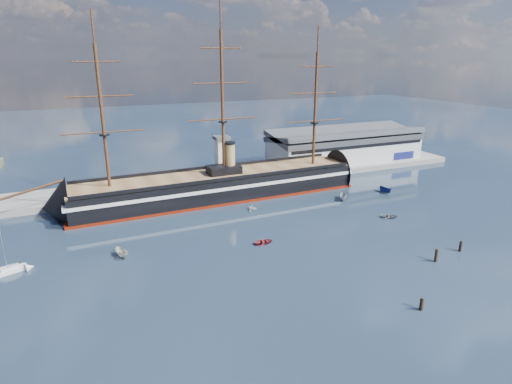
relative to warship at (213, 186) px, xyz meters
name	(u,v)px	position (x,y,z in m)	size (l,w,h in m)	color
ground	(252,217)	(4.72, -20.00, -4.04)	(600.00, 600.00, 0.00)	#162431
quay	(238,180)	(14.72, 16.00, -4.04)	(180.00, 18.00, 2.00)	slate
warehouse	(345,146)	(62.72, 20.00, 3.95)	(63.00, 21.00, 11.60)	#B7BABC
quay_tower	(222,157)	(7.72, 13.00, 5.72)	(5.00, 5.00, 15.00)	silver
warship	(213,186)	(0.00, 0.00, 0.00)	(113.09, 18.64, 53.94)	black
sailboat	(10,270)	(-53.54, -28.90, -3.37)	(6.80, 4.07, 10.46)	silver
motorboat_a	(122,257)	(-31.44, -30.92, -4.04)	(5.81, 2.13, 2.33)	beige
motorboat_b	(264,244)	(0.37, -37.02, -4.04)	(2.91, 1.16, 1.36)	maroon
motorboat_c	(343,200)	(36.51, -17.51, -4.04)	(6.42, 2.35, 2.57)	gray
motorboat_d	(253,210)	(6.99, -14.79, -4.04)	(5.34, 2.31, 1.96)	white
motorboat_e	(389,218)	(39.24, -35.52, -4.04)	(2.75, 1.10, 1.28)	slate
motorboat_f	(385,193)	(53.38, -16.76, -4.04)	(5.80, 2.13, 2.32)	navy
piling_near_mid	(421,310)	(13.95, -73.46, -4.04)	(0.64, 0.64, 3.09)	black
piling_near_right	(435,262)	(30.57, -60.51, -4.04)	(0.64, 0.64, 3.70)	black
piling_far_right	(460,251)	(39.72, -58.84, -4.04)	(0.64, 0.64, 3.21)	black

